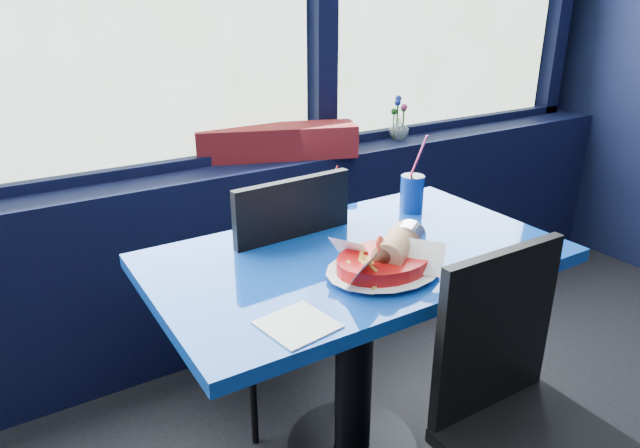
{
  "coord_description": "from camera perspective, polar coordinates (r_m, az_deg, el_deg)",
  "views": [
    {
      "loc": [
        -0.6,
        0.76,
        1.45
      ],
      "look_at": [
        0.16,
        1.98,
        0.87
      ],
      "focal_mm": 32.0,
      "sensor_mm": 36.0,
      "label": 1
    }
  ],
  "objects": [
    {
      "name": "ketchup_bottle",
      "position": [
        1.89,
        1.7,
        2.85
      ],
      "size": [
        0.05,
        0.05,
        0.19
      ],
      "color": "#B20B0C",
      "rests_on": "near_table"
    },
    {
      "name": "flower_vase",
      "position": [
        2.81,
        7.91,
        9.68
      ],
      "size": [
        0.11,
        0.12,
        0.21
      ],
      "rotation": [
        0.0,
        0.0,
        -0.13
      ],
      "color": "silver",
      "rests_on": "window_sill"
    },
    {
      "name": "soda_cup",
      "position": [
        1.99,
        9.18,
        3.1
      ],
      "size": [
        0.08,
        0.08,
        0.27
      ],
      "rotation": [
        0.0,
        0.0,
        0.09
      ],
      "color": "navy",
      "rests_on": "near_table"
    },
    {
      "name": "window_sill",
      "position": [
        2.43,
        -14.45,
        -4.45
      ],
      "size": [
        5.0,
        0.26,
        0.8
      ],
      "primitive_type": "cube",
      "color": "black",
      "rests_on": "ground"
    },
    {
      "name": "chair_near_front",
      "position": [
        1.54,
        19.77,
        -16.97
      ],
      "size": [
        0.41,
        0.41,
        0.9
      ],
      "rotation": [
        0.0,
        0.0,
        -0.0
      ],
      "color": "black",
      "rests_on": "ground"
    },
    {
      "name": "napkin",
      "position": [
        1.32,
        -2.25,
        -10.01
      ],
      "size": [
        0.17,
        0.17,
        0.0
      ],
      "primitive_type": "cube",
      "rotation": [
        0.0,
        0.0,
        0.15
      ],
      "color": "white",
      "rests_on": "near_table"
    },
    {
      "name": "planter_box",
      "position": [
        2.47,
        -4.34,
        8.22
      ],
      "size": [
        0.7,
        0.39,
        0.14
      ],
      "primitive_type": "cube",
      "rotation": [
        0.0,
        0.0,
        -0.35
      ],
      "color": "maroon",
      "rests_on": "window_sill"
    },
    {
      "name": "chair_near_back",
      "position": [
        1.97,
        -4.1,
        -5.7
      ],
      "size": [
        0.44,
        0.45,
        0.94
      ],
      "rotation": [
        0.0,
        0.0,
        3.19
      ],
      "color": "black",
      "rests_on": "ground"
    },
    {
      "name": "food_basket",
      "position": [
        1.55,
        6.61,
        -3.58
      ],
      "size": [
        0.32,
        0.32,
        0.11
      ],
      "rotation": [
        0.0,
        0.0,
        0.16
      ],
      "color": "#B20B0C",
      "rests_on": "near_table"
    },
    {
      "name": "near_table",
      "position": [
        1.76,
        3.58,
        -8.16
      ],
      "size": [
        1.2,
        0.7,
        0.75
      ],
      "color": "black",
      "rests_on": "ground"
    }
  ]
}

